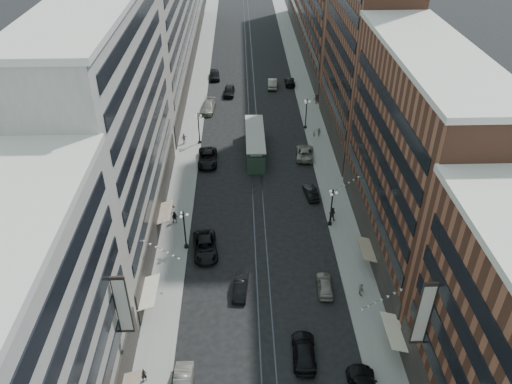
{
  "coord_description": "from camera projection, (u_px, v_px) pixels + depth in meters",
  "views": [
    {
      "loc": [
        -2.14,
        -19.41,
        40.28
      ],
      "look_at": [
        -0.45,
        32.74,
        5.0
      ],
      "focal_mm": 35.0,
      "sensor_mm": 36.0,
      "label": 1
    }
  ],
  "objects": [
    {
      "name": "pedestrian_2",
      "position": [
        175.0,
        217.0,
        65.18
      ],
      "size": [
        0.89,
        0.58,
        1.72
      ],
      "primitive_type": "imported",
      "rotation": [
        0.0,
        0.0,
        -0.14
      ],
      "color": "black",
      "rests_on": "sidewalk_west"
    },
    {
      "name": "car_5",
      "position": [
        241.0,
        287.0,
        55.04
      ],
      "size": [
        1.94,
        4.44,
        1.42
      ],
      "primitive_type": "imported",
      "rotation": [
        0.0,
        0.0,
        -0.1
      ],
      "color": "black",
      "rests_on": "ground"
    },
    {
      "name": "pedestrian_8",
      "position": [
        314.0,
        133.0,
        85.14
      ],
      "size": [
        0.68,
        0.64,
        1.56
      ],
      "primitive_type": "imported",
      "rotation": [
        0.0,
        0.0,
        3.78
      ],
      "color": "#B4AE95",
      "rests_on": "sidewalk_east"
    },
    {
      "name": "sidewalk_west",
      "position": [
        195.0,
        106.0,
        96.3
      ],
      "size": [
        4.0,
        180.0,
        0.15
      ],
      "primitive_type": "cube",
      "color": "gray",
      "rests_on": "ground"
    },
    {
      "name": "lamppost_sw_mid",
      "position": [
        199.0,
        127.0,
        82.24
      ],
      "size": [
        1.03,
        1.14,
        5.52
      ],
      "color": "black",
      "rests_on": "sidewalk_west"
    },
    {
      "name": "lamppost_se_far",
      "position": [
        332.0,
        206.0,
        63.69
      ],
      "size": [
        1.03,
        1.14,
        5.52
      ],
      "color": "black",
      "rests_on": "sidewalk_east"
    },
    {
      "name": "building_east_mid",
      "position": [
        413.0,
        161.0,
        55.6
      ],
      "size": [
        8.0,
        30.0,
        24.0
      ],
      "primitive_type": "cube",
      "color": "brown",
      "rests_on": "ground"
    },
    {
      "name": "rail_west",
      "position": [
        248.0,
        106.0,
        96.62
      ],
      "size": [
        0.12,
        180.0,
        0.02
      ],
      "primitive_type": "cube",
      "color": "#2D2D33",
      "rests_on": "ground"
    },
    {
      "name": "streetcar",
      "position": [
        255.0,
        144.0,
        80.3
      ],
      "size": [
        2.96,
        13.36,
        3.7
      ],
      "color": "#273D2F",
      "rests_on": "ground"
    },
    {
      "name": "rail_east",
      "position": [
        256.0,
        106.0,
        96.66
      ],
      "size": [
        0.12,
        180.0,
        0.02
      ],
      "primitive_type": "cube",
      "color": "#2D2D33",
      "rests_on": "ground"
    },
    {
      "name": "sidewalk_east",
      "position": [
        309.0,
        105.0,
        96.9
      ],
      "size": [
        4.0,
        180.0,
        0.15
      ],
      "primitive_type": "cube",
      "color": "gray",
      "rests_on": "ground"
    },
    {
      "name": "pedestrian_9",
      "position": [
        316.0,
        99.0,
        96.66
      ],
      "size": [
        1.23,
        0.58,
        1.85
      ],
      "primitive_type": "imported",
      "rotation": [
        0.0,
        0.0,
        -0.08
      ],
      "color": "black",
      "rests_on": "sidewalk_east"
    },
    {
      "name": "car_12",
      "position": [
        290.0,
        81.0,
        105.2
      ],
      "size": [
        2.05,
        5.01,
        1.45
      ],
      "primitive_type": "imported",
      "rotation": [
        0.0,
        0.0,
        3.14
      ],
      "color": "black",
      "rests_on": "ground"
    },
    {
      "name": "car_9",
      "position": [
        215.0,
        75.0,
        107.93
      ],
      "size": [
        2.43,
        5.37,
        1.79
      ],
      "primitive_type": "imported",
      "rotation": [
        0.0,
        0.0,
        0.06
      ],
      "color": "black",
      "rests_on": "ground"
    },
    {
      "name": "building_east_tower",
      "position": [
        369.0,
        12.0,
        73.75
      ],
      "size": [
        8.0,
        26.0,
        42.0
      ],
      "primitive_type": "cube",
      "color": "brown",
      "rests_on": "ground"
    },
    {
      "name": "car_2",
      "position": [
        205.0,
        247.0,
        60.54
      ],
      "size": [
        3.46,
        6.36,
        1.69
      ],
      "primitive_type": "imported",
      "rotation": [
        0.0,
        0.0,
        0.11
      ],
      "color": "black",
      "rests_on": "ground"
    },
    {
      "name": "car_11",
      "position": [
        305.0,
        152.0,
        79.86
      ],
      "size": [
        3.22,
        5.96,
        1.59
      ],
      "primitive_type": "imported",
      "rotation": [
        0.0,
        0.0,
        3.04
      ],
      "color": "gray",
      "rests_on": "ground"
    },
    {
      "name": "building_west_far",
      "position": [
        172.0,
        4.0,
        110.43
      ],
      "size": [
        8.0,
        90.0,
        26.0
      ],
      "primitive_type": "cube",
      "color": "#9E998C",
      "rests_on": "ground"
    },
    {
      "name": "pedestrian_4",
      "position": [
        361.0,
        289.0,
        54.37
      ],
      "size": [
        0.81,
        1.1,
        1.71
      ],
      "primitive_type": "imported",
      "rotation": [
        0.0,
        0.0,
        1.97
      ],
      "color": "#A09585",
      "rests_on": "sidewalk_east"
    },
    {
      "name": "pedestrian_extra_0",
      "position": [
        144.0,
        375.0,
        45.53
      ],
      "size": [
        0.62,
        0.5,
        1.5
      ],
      "primitive_type": "imported",
      "rotation": [
        0.0,
        0.0,
        0.28
      ],
      "color": "black",
      "rests_on": "sidewalk_west"
    },
    {
      "name": "ground",
      "position": [
        254.0,
        129.0,
        88.36
      ],
      "size": [
        220.0,
        220.0,
        0.0
      ],
      "primitive_type": "plane",
      "color": "black",
      "rests_on": "ground"
    },
    {
      "name": "pedestrian_5",
      "position": [
        169.0,
        207.0,
        66.95
      ],
      "size": [
        1.75,
        0.51,
        1.89
      ],
      "primitive_type": "imported",
      "rotation": [
        0.0,
        0.0,
        0.0
      ],
      "color": "black",
      "rests_on": "sidewalk_west"
    },
    {
      "name": "lamppost_se_mid",
      "position": [
        306.0,
        113.0,
        86.88
      ],
      "size": [
        1.03,
        1.14,
        5.52
      ],
      "color": "black",
      "rests_on": "sidewalk_east"
    },
    {
      "name": "car_6",
      "position": [
        304.0,
        351.0,
        47.84
      ],
      "size": [
        2.45,
        5.56,
        1.59
      ],
      "primitive_type": "imported",
      "rotation": [
        0.0,
        0.0,
        3.1
      ],
      "color": "black",
      "rests_on": "ground"
    },
    {
      "name": "car_7",
      "position": [
        207.0,
        158.0,
        78.28
      ],
      "size": [
        3.08,
        6.4,
        1.76
      ],
      "primitive_type": "imported",
      "rotation": [
        0.0,
        0.0,
        0.03
      ],
      "color": "black",
      "rests_on": "ground"
    },
    {
      "name": "pedestrian_6",
      "position": [
        184.0,
        139.0,
        83.2
      ],
      "size": [
        1.18,
        0.87,
        1.83
      ],
      "primitive_type": "imported",
      "rotation": [
        0.0,
        0.0,
        3.54
      ],
      "color": "#A19385",
      "rests_on": "sidewalk_west"
    },
    {
      "name": "car_10",
      "position": [
        311.0,
        192.0,
        70.57
      ],
      "size": [
        2.03,
        4.42,
        1.4
      ],
      "primitive_type": "imported",
      "rotation": [
        0.0,
        0.0,
        3.27
      ],
      "color": "black",
      "rests_on": "ground"
    },
    {
      "name": "pedestrian_extra_1",
      "position": [
        319.0,
        132.0,
        85.47
      ],
      "size": [
        0.85,
        1.02,
        1.59
      ],
      "primitive_type": "imported",
      "rotation": [
        0.0,
        0.0,
        2.13
      ],
      "color": "gray",
      "rests_on": "sidewalk_east"
    },
    {
      "name": "car_4",
      "position": [
        325.0,
        285.0,
        55.33
      ],
      "size": [
        1.93,
        4.36,
        1.46
      ],
      "primitive_type": "imported",
      "rotation": [
        0.0,
        0.0,
        3.09
      ],
      "color": "slate",
      "rests_on": "ground"
    },
    {
      "name": "car_14",
      "position": [
        272.0,
        83.0,
        103.93
      ],
      "size": [
        2.22,
        5.4,
        1.74
      ],
      "primitive_type": "imported",
      "rotation": [
        0.0,
        0.0,
        3.07
      ],
      "color": "gray",
      "rests_on": "ground"
    },
    {
      "name": "car_13",
      "position": [
        229.0,
        91.0,
        100.54
      ],
      "size": [
        2.37,
        5.21,
        1.73
      ],
      "primitive_type": "imported",
      "rotation": [
        0.0,
        0.0,
        -0.06
      ],
      "color": "black",
      "rests_on": "ground"
    },
    {
      "name": "lamppost_sw_far",
      "position": [
        185.0,
        228.0,
        59.89
      ],
      "size": [
        1.03,
        1.14,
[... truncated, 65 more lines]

